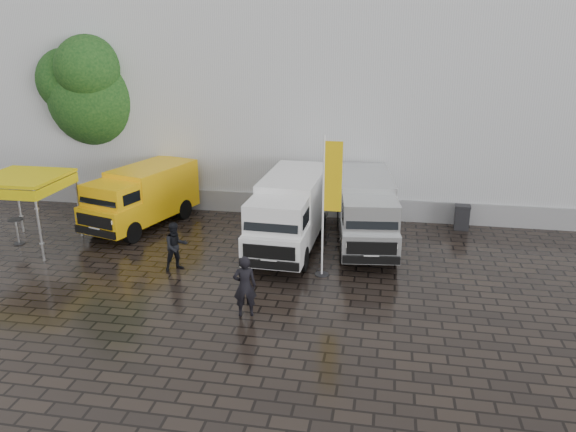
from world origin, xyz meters
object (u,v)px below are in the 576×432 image
cocktail_table (17,231)px  person_front (245,286)px  van_silver (366,213)px  wheelie_bin (462,217)px  van_white (289,214)px  van_yellow (141,198)px  canopy_tent (23,181)px  person_tent (176,246)px  flagpole (328,200)px

cocktail_table → person_front: (10.73, -4.23, 0.45)m
van_silver → wheelie_bin: (4.14, 2.63, -0.82)m
van_silver → cocktail_table: (-14.05, -2.53, -0.82)m
van_white → wheelie_bin: size_ratio=6.02×
van_yellow → van_silver: van_silver is taller
van_yellow → canopy_tent: canopy_tent is taller
van_yellow → wheelie_bin: bearing=25.3°
van_yellow → person_tent: bearing=-36.5°
canopy_tent → person_front: size_ratio=1.51×
canopy_tent → person_tent: 7.05m
van_white → person_tent: (-3.69, -2.86, -0.52)m
wheelie_bin → cocktail_table: bearing=-160.3°
canopy_tent → flagpole: flagpole is taller
cocktail_table → person_front: person_front is taller
cocktail_table → van_yellow: bearing=35.5°
van_silver → cocktail_table: van_silver is taller
van_white → flagpole: size_ratio=1.29×
person_front → flagpole: bearing=-138.3°
van_silver → person_tent: size_ratio=3.45×
van_silver → van_white: bearing=-169.0°
flagpole → wheelie_bin: 8.33m
canopy_tent → flagpole: size_ratio=0.59×
flagpole → person_front: size_ratio=2.58×
person_front → van_white: bearing=-109.4°
van_yellow → wheelie_bin: (14.03, 2.19, -0.76)m
person_front → van_yellow: bearing=-63.6°
van_yellow → person_tent: van_yellow is taller
van_silver → person_front: bearing=-123.1°
person_front → person_tent: (-3.35, 2.94, -0.08)m
canopy_tent → van_white: bearing=9.2°
cocktail_table → person_tent: bearing=-10.0°
van_white → person_front: 5.83m
flagpole → person_tent: size_ratio=2.80×
van_white → flagpole: bearing=-51.0°
cocktail_table → flagpole: bearing=-3.7°
van_yellow → canopy_tent: 4.87m
van_white → wheelie_bin: bearing=28.8°
van_yellow → van_white: (6.91, -1.40, 0.12)m
cocktail_table → person_tent: size_ratio=0.59×
van_white → flagpole: flagpole is taller
wheelie_bin → person_front: 12.00m
van_white → cocktail_table: (-11.07, -1.57, -0.89)m
cocktail_table → person_front: size_ratio=0.55×
flagpole → wheelie_bin: bearing=48.4°
van_white → person_tent: van_white is taller
person_tent → van_yellow: bearing=86.3°
canopy_tent → wheelie_bin: (17.52, 5.26, -2.21)m
van_white → van_silver: size_ratio=1.05×
van_yellow → flagpole: 9.64m
van_white → van_silver: van_white is taller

